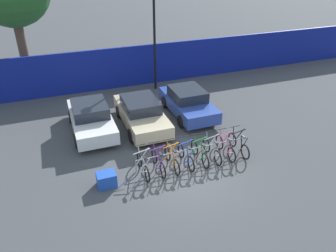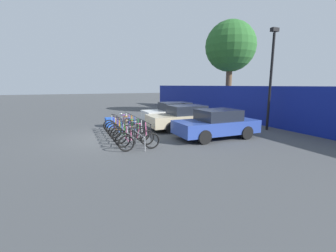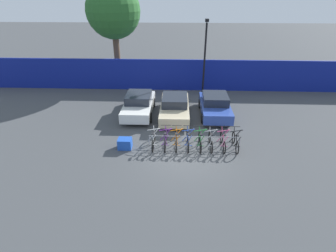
# 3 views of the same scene
# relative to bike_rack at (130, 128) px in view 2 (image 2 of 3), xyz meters

# --- Properties ---
(ground_plane) EXTENTS (120.00, 120.00, 0.00)m
(ground_plane) POSITION_rel_bike_rack_xyz_m (-0.59, -0.68, -0.50)
(ground_plane) COLOR #424447
(hoarding_wall) EXTENTS (36.00, 0.16, 2.51)m
(hoarding_wall) POSITION_rel_bike_rack_xyz_m (-0.59, 8.82, 0.76)
(hoarding_wall) COLOR navy
(hoarding_wall) RESTS_ON ground
(bike_rack) EXTENTS (4.82, 0.04, 0.57)m
(bike_rack) POSITION_rel_bike_rack_xyz_m (0.00, 0.00, 0.00)
(bike_rack) COLOR gray
(bike_rack) RESTS_ON ground
(bicycle_white) EXTENTS (0.68, 1.71, 1.05)m
(bicycle_white) POSITION_rel_bike_rack_xyz_m (-2.14, -0.15, -0.12)
(bicycle_white) COLOR black
(bicycle_white) RESTS_ON ground
(bicycle_purple) EXTENTS (0.68, 1.71, 1.05)m
(bicycle_purple) POSITION_rel_bike_rack_xyz_m (-1.50, -0.15, -0.12)
(bicycle_purple) COLOR black
(bicycle_purple) RESTS_ON ground
(bicycle_orange) EXTENTS (0.68, 1.71, 1.05)m
(bicycle_orange) POSITION_rel_bike_rack_xyz_m (-0.93, -0.15, -0.12)
(bicycle_orange) COLOR black
(bicycle_orange) RESTS_ON ground
(bicycle_blue) EXTENTS (0.68, 1.71, 1.05)m
(bicycle_blue) POSITION_rel_bike_rack_xyz_m (-0.32, -0.15, -0.12)
(bicycle_blue) COLOR black
(bicycle_blue) RESTS_ON ground
(bicycle_green) EXTENTS (0.68, 1.71, 1.05)m
(bicycle_green) POSITION_rel_bike_rack_xyz_m (0.30, -0.15, -0.12)
(bicycle_green) COLOR black
(bicycle_green) RESTS_ON ground
(bicycle_silver) EXTENTS (0.68, 1.71, 1.05)m
(bicycle_silver) POSITION_rel_bike_rack_xyz_m (0.86, -0.15, -0.12)
(bicycle_silver) COLOR black
(bicycle_silver) RESTS_ON ground
(bicycle_pink) EXTENTS (0.68, 1.71, 1.05)m
(bicycle_pink) POSITION_rel_bike_rack_xyz_m (1.49, -0.15, -0.12)
(bicycle_pink) COLOR black
(bicycle_pink) RESTS_ON ground
(bicycle_black) EXTENTS (0.68, 1.71, 1.05)m
(bicycle_black) POSITION_rel_bike_rack_xyz_m (2.14, -0.15, -0.12)
(bicycle_black) COLOR black
(bicycle_black) RESTS_ON ground
(car_white) EXTENTS (1.91, 4.19, 1.40)m
(car_white) POSITION_rel_bike_rack_xyz_m (-3.48, 3.94, 0.19)
(car_white) COLOR silver
(car_white) RESTS_ON ground
(car_beige) EXTENTS (1.91, 4.37, 1.40)m
(car_beige) POSITION_rel_bike_rack_xyz_m (-1.10, 3.59, 0.19)
(car_beige) COLOR #C1B28E
(car_beige) RESTS_ON ground
(car_blue) EXTENTS (1.91, 4.08, 1.40)m
(car_blue) POSITION_rel_bike_rack_xyz_m (1.53, 3.94, 0.19)
(car_blue) COLOR #2D479E
(car_blue) RESTS_ON ground
(lamp_post) EXTENTS (0.24, 0.44, 5.61)m
(lamp_post) POSITION_rel_bike_rack_xyz_m (1.04, 7.83, 2.65)
(lamp_post) COLOR black
(lamp_post) RESTS_ON ground
(cargo_crate) EXTENTS (0.70, 0.56, 0.55)m
(cargo_crate) POSITION_rel_bike_rack_xyz_m (-3.62, -0.39, -0.22)
(cargo_crate) COLOR blue
(cargo_crate) RESTS_ON ground
(tree_behind_hoarding) EXTENTS (4.37, 4.37, 8.11)m
(tree_behind_hoarding) POSITION_rel_bike_rack_xyz_m (-6.21, 10.62, 5.37)
(tree_behind_hoarding) COLOR brown
(tree_behind_hoarding) RESTS_ON ground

